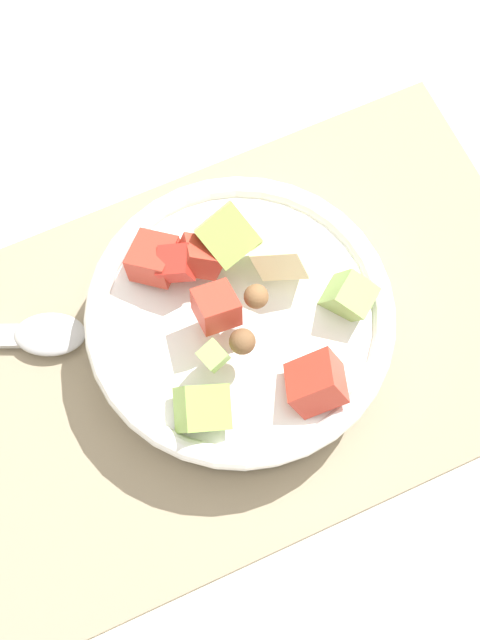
{
  "coord_description": "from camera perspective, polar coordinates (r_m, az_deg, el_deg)",
  "views": [
    {
      "loc": [
        -0.09,
        -0.22,
        0.71
      ],
      "look_at": [
        0.01,
        0.01,
        0.04
      ],
      "focal_mm": 53.1,
      "sensor_mm": 36.0,
      "label": 1
    }
  ],
  "objects": [
    {
      "name": "ground_plane",
      "position": [
        0.75,
        -0.64,
        -1.82
      ],
      "size": [
        2.4,
        2.4,
        0.0
      ],
      "primitive_type": "plane",
      "color": "silver"
    },
    {
      "name": "placemat",
      "position": [
        0.74,
        -0.64,
        -1.74
      ],
      "size": [
        0.51,
        0.31,
        0.01
      ],
      "primitive_type": "cube",
      "color": "gray",
      "rests_on": "ground_plane"
    },
    {
      "name": "salad_bowl",
      "position": [
        0.71,
        0.03,
        -0.09
      ],
      "size": [
        0.23,
        0.23,
        0.1
      ],
      "color": "white",
      "rests_on": "placemat"
    },
    {
      "name": "serving_spoon",
      "position": [
        0.76,
        -14.23,
        -0.9
      ],
      "size": [
        0.19,
        0.11,
        0.01
      ],
      "color": "#B7B7BC",
      "rests_on": "placemat"
    }
  ]
}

